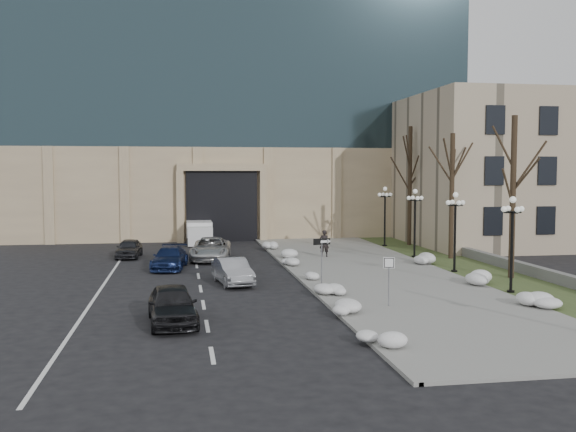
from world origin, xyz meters
name	(u,v)px	position (x,y,z in m)	size (l,w,h in m)	color
ground	(385,332)	(0.00, 0.00, 0.00)	(160.00, 160.00, 0.00)	black
sidewalk	(368,271)	(3.50, 14.00, 0.06)	(9.00, 40.00, 0.12)	gray
curb	(293,272)	(-1.00, 14.00, 0.07)	(0.30, 40.00, 0.14)	gray
grass_strip	(470,268)	(10.00, 14.00, 0.05)	(4.00, 40.00, 0.10)	#394A25
stone_wall	(485,258)	(12.00, 16.00, 0.35)	(0.50, 30.00, 0.70)	slate
office_tower	(233,48)	(-2.01, 43.58, 18.49)	(40.00, 24.70, 36.00)	tan
classical_building	(531,171)	(22.00, 27.98, 6.00)	(22.00, 18.12, 12.00)	tan
car_a	(172,305)	(-7.82, 2.58, 0.76)	(1.80, 4.46, 1.52)	black
car_b	(233,271)	(-4.78, 11.07, 0.69)	(1.46, 4.18, 1.38)	#999BA0
car_c	(170,258)	(-8.14, 17.03, 0.67)	(1.87, 4.60, 1.34)	navy
car_d	(211,249)	(-5.49, 20.53, 0.75)	(2.51, 5.43, 1.51)	#BEBEBE
car_e	(129,248)	(-11.00, 22.66, 0.65)	(1.54, 3.82, 1.30)	#2E2E33
pedestrian	(324,243)	(2.21, 20.05, 1.04)	(0.67, 0.44, 1.85)	black
box_truck	(199,233)	(-5.97, 30.68, 0.90)	(2.11, 5.84, 1.85)	silver
one_way_sign	(325,247)	(-0.38, 8.51, 2.17)	(0.98, 0.38, 2.63)	slate
keep_sign	(389,271)	(1.40, 3.84, 1.66)	(0.48, 0.17, 2.26)	slate
snow_clump_a	(383,340)	(-0.77, -2.10, 0.30)	(1.10, 1.60, 0.36)	white
snow_clump_b	(347,309)	(-0.74, 2.71, 0.30)	(1.10, 1.60, 0.36)	white
snow_clump_c	(330,290)	(-0.43, 7.02, 0.30)	(1.10, 1.60, 0.36)	white
snow_clump_d	(309,276)	(-0.61, 11.26, 0.30)	(1.10, 1.60, 0.36)	white
snow_clump_e	(292,262)	(-0.64, 16.53, 0.30)	(1.10, 1.60, 0.36)	white
snow_clump_f	(283,255)	(-0.63, 19.96, 0.30)	(1.10, 1.60, 0.36)	white
snow_clump_g	(270,246)	(-0.81, 25.24, 0.30)	(1.10, 1.60, 0.36)	white
snow_clump_h	(534,302)	(7.59, 2.71, 0.30)	(1.10, 1.60, 0.36)	white
snow_clump_i	(475,280)	(7.66, 8.55, 0.30)	(1.10, 1.60, 0.36)	white
snow_clump_j	(427,261)	(7.83, 15.60, 0.30)	(1.10, 1.60, 0.36)	white
lamppost_a	(512,231)	(8.30, 6.00, 3.07)	(1.18, 1.18, 4.76)	black
lamppost_b	(455,221)	(8.30, 12.50, 3.07)	(1.18, 1.18, 4.76)	black
lamppost_c	(415,214)	(8.30, 19.00, 3.07)	(1.18, 1.18, 4.76)	black
lamppost_d	(385,208)	(8.30, 25.50, 3.07)	(1.18, 1.18, 4.76)	black
tree_near	(513,174)	(10.50, 10.00, 5.83)	(3.20, 3.20, 9.00)	black
tree_mid	(452,178)	(10.50, 18.00, 5.50)	(3.20, 3.20, 8.50)	black
tree_far	(410,169)	(10.50, 26.00, 6.15)	(3.20, 3.20, 9.50)	black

